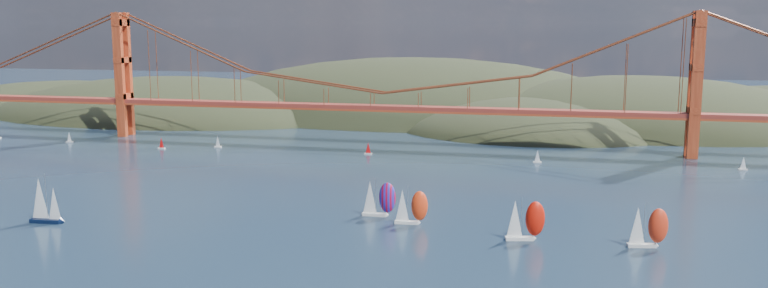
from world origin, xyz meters
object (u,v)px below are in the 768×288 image
Objects in this scene: sloop_navy at (44,201)px; racer_2 at (647,226)px; racer_0 at (410,206)px; racer_1 at (524,219)px; racer_rwb at (378,198)px.

racer_2 is (147.58, 13.03, -0.81)m from sloop_navy.
racer_0 is 0.92× the size of racer_1.
racer_rwb is (81.46, 25.95, -0.78)m from sloop_navy.
sloop_navy is at bearing -164.82° from racer_rwb.
racer_2 is 67.37m from racer_rwb.
racer_0 is at bearing 8.36° from sloop_navy.
racer_1 is (120.13, 12.35, -0.68)m from sloop_navy.
racer_2 is at bearing -12.78° from racer_0.
racer_1 is 27.45m from racer_2.
racer_1 is at bearing -20.82° from racer_0.
racer_0 is 56.76m from racer_2.
racer_1 is (28.85, -7.94, 0.39)m from racer_0.
racer_2 is (56.30, -7.26, 0.26)m from racer_0.
sloop_navy is 1.32× the size of racer_0.
racer_0 is at bearing -32.45° from racer_rwb.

